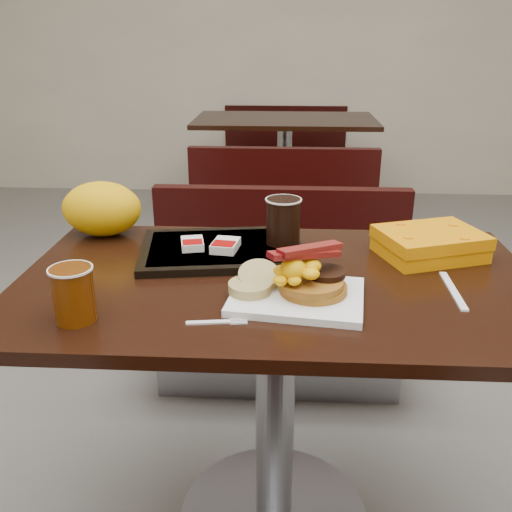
# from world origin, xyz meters

# --- Properties ---
(wall_back) EXTENTS (6.00, 0.01, 2.80)m
(wall_back) POSITION_xyz_m (0.00, 3.50, 1.40)
(wall_back) COLOR #C2AF9E
(wall_back) RESTS_ON ground
(table_near) EXTENTS (1.20, 0.70, 0.75)m
(table_near) POSITION_xyz_m (0.00, 0.00, 0.38)
(table_near) COLOR black
(table_near) RESTS_ON floor
(bench_near_n) EXTENTS (1.00, 0.46, 0.72)m
(bench_near_n) POSITION_xyz_m (0.00, 0.70, 0.36)
(bench_near_n) COLOR black
(bench_near_n) RESTS_ON floor
(table_far) EXTENTS (1.20, 0.70, 0.75)m
(table_far) POSITION_xyz_m (0.00, 2.60, 0.38)
(table_far) COLOR black
(table_far) RESTS_ON floor
(bench_far_s) EXTENTS (1.00, 0.46, 0.72)m
(bench_far_s) POSITION_xyz_m (0.00, 1.90, 0.36)
(bench_far_s) COLOR black
(bench_far_s) RESTS_ON floor
(bench_far_n) EXTENTS (1.00, 0.46, 0.72)m
(bench_far_n) POSITION_xyz_m (0.00, 3.30, 0.36)
(bench_far_n) COLOR black
(bench_far_n) RESTS_ON floor
(platter) EXTENTS (0.30, 0.25, 0.02)m
(platter) POSITION_xyz_m (0.04, -0.11, 0.76)
(platter) COLOR white
(platter) RESTS_ON table_near
(pancake_stack) EXTENTS (0.15, 0.15, 0.03)m
(pancake_stack) POSITION_xyz_m (0.08, -0.10, 0.78)
(pancake_stack) COLOR #8C5A17
(pancake_stack) RESTS_ON platter
(sausage_patty) EXTENTS (0.11, 0.11, 0.01)m
(sausage_patty) POSITION_xyz_m (0.11, -0.09, 0.80)
(sausage_patty) COLOR black
(sausage_patty) RESTS_ON pancake_stack
(scrambled_eggs) EXTENTS (0.12, 0.11, 0.05)m
(scrambled_eggs) POSITION_xyz_m (0.03, -0.13, 0.82)
(scrambled_eggs) COLOR #FF9D05
(scrambled_eggs) RESTS_ON pancake_stack
(bacon_strips) EXTENTS (0.18, 0.15, 0.01)m
(bacon_strips) POSITION_xyz_m (0.06, -0.10, 0.85)
(bacon_strips) COLOR #4C050A
(bacon_strips) RESTS_ON scrambled_eggs
(muffin_bottom) EXTENTS (0.11, 0.11, 0.02)m
(muffin_bottom) POSITION_xyz_m (-0.06, -0.11, 0.78)
(muffin_bottom) COLOR tan
(muffin_bottom) RESTS_ON platter
(muffin_top) EXTENTS (0.09, 0.09, 0.05)m
(muffin_top) POSITION_xyz_m (-0.04, -0.08, 0.79)
(muffin_top) COLOR tan
(muffin_top) RESTS_ON platter
(coffee_cup_near) EXTENTS (0.09, 0.09, 0.11)m
(coffee_cup_near) POSITION_xyz_m (-0.39, -0.23, 0.81)
(coffee_cup_near) COLOR #7E3904
(coffee_cup_near) RESTS_ON table_near
(fork) EXTENTS (0.12, 0.04, 0.00)m
(fork) POSITION_xyz_m (-0.13, -0.22, 0.75)
(fork) COLOR white
(fork) RESTS_ON table_near
(knife) EXTENTS (0.02, 0.19, 0.00)m
(knife) POSITION_xyz_m (0.39, -0.05, 0.75)
(knife) COLOR white
(knife) RESTS_ON table_near
(condiment_ketchup) EXTENTS (0.05, 0.04, 0.01)m
(condiment_ketchup) POSITION_xyz_m (-0.12, 0.09, 0.76)
(condiment_ketchup) COLOR #8C0504
(condiment_ketchup) RESTS_ON table_near
(tray) EXTENTS (0.45, 0.35, 0.02)m
(tray) POSITION_xyz_m (-0.14, 0.15, 0.76)
(tray) COLOR black
(tray) RESTS_ON table_near
(hashbrown_sleeve_left) EXTENTS (0.07, 0.08, 0.02)m
(hashbrown_sleeve_left) POSITION_xyz_m (-0.22, 0.13, 0.78)
(hashbrown_sleeve_left) COLOR silver
(hashbrown_sleeve_left) RESTS_ON tray
(hashbrown_sleeve_right) EXTENTS (0.07, 0.09, 0.02)m
(hashbrown_sleeve_right) POSITION_xyz_m (-0.13, 0.12, 0.78)
(hashbrown_sleeve_right) COLOR silver
(hashbrown_sleeve_right) RESTS_ON tray
(coffee_cup_far) EXTENTS (0.10, 0.10, 0.12)m
(coffee_cup_far) POSITION_xyz_m (0.01, 0.18, 0.83)
(coffee_cup_far) COLOR black
(coffee_cup_far) RESTS_ON tray
(clamshell) EXTENTS (0.29, 0.25, 0.07)m
(clamshell) POSITION_xyz_m (0.38, 0.16, 0.78)
(clamshell) COLOR orange
(clamshell) RESTS_ON table_near
(paper_bag) EXTENTS (0.26, 0.23, 0.15)m
(paper_bag) POSITION_xyz_m (-0.49, 0.27, 0.83)
(paper_bag) COLOR yellow
(paper_bag) RESTS_ON table_near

